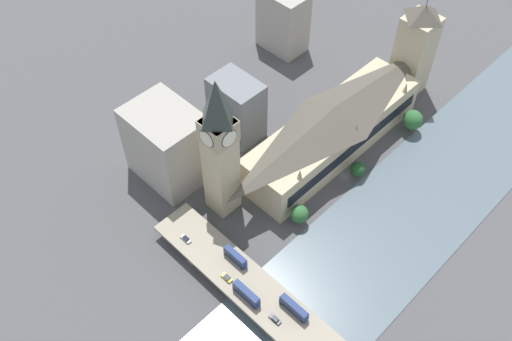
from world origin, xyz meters
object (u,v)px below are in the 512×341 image
victoria_tower (415,49)px  car_northbound_lead (186,239)px  double_decker_bus_mid (235,257)px  car_southbound_extra (275,319)px  double_decker_bus_rear (246,294)px  double_decker_bus_lead (294,308)px  clock_tower (219,146)px  car_northbound_tail (227,278)px  road_bridge (290,323)px  parliament_hall (333,128)px

victoria_tower → car_northbound_lead: 139.39m
double_decker_bus_mid → car_southbound_extra: double_decker_bus_mid is taller
double_decker_bus_rear → double_decker_bus_lead: bearing=-153.3°
double_decker_bus_lead → car_northbound_lead: size_ratio=2.51×
clock_tower → car_northbound_tail: size_ratio=14.71×
road_bridge → double_decker_bus_rear: (17.32, 4.06, 3.94)m
double_decker_bus_mid → car_northbound_tail: double_decker_bus_mid is taller
double_decker_bus_lead → car_northbound_tail: size_ratio=2.60×
parliament_hall → clock_tower: bearing=78.4°
double_decker_bus_mid → car_southbound_extra: (-27.01, 6.97, -1.90)m
car_northbound_tail → parliament_hall: bearing=-77.5°
victoria_tower → car_southbound_extra: victoria_tower is taller
car_northbound_tail → car_southbound_extra: size_ratio=0.97×
parliament_hall → double_decker_bus_mid: bearing=101.2°
double_decker_bus_lead → victoria_tower: bearing=-71.5°
victoria_tower → car_northbound_lead: size_ratio=10.91×
parliament_hall → victoria_tower: (0.05, -57.69, 10.67)m
road_bridge → double_decker_bus_lead: double_decker_bus_lead is taller
clock_tower → car_northbound_tail: (-29.32, 25.46, -28.43)m
car_southbound_extra → double_decker_bus_rear: bearing=3.8°
double_decker_bus_rear → road_bridge: bearing=-166.8°
parliament_hall → clock_tower: (11.37, 55.59, 22.35)m
parliament_hall → double_decker_bus_mid: size_ratio=8.88×
clock_tower → car_southbound_extra: (-52.93, 24.83, -28.48)m
victoria_tower → double_decker_bus_mid: victoria_tower is taller
double_decker_bus_rear → car_northbound_tail: double_decker_bus_rear is taller
victoria_tower → car_northbound_tail: size_ratio=11.28×
car_northbound_lead → clock_tower: bearing=-76.8°
double_decker_bus_lead → double_decker_bus_mid: 29.32m
double_decker_bus_rear → car_northbound_lead: size_ratio=2.48×
parliament_hall → double_decker_bus_rear: (-28.32, 81.29, -4.10)m
parliament_hall → double_decker_bus_mid: 75.00m
car_northbound_lead → car_southbound_extra: size_ratio=1.01×
road_bridge → double_decker_bus_lead: bearing=-65.0°
car_northbound_lead → road_bridge: bearing=-176.3°
double_decker_bus_lead → double_decker_bus_rear: size_ratio=1.01×
road_bridge → double_decker_bus_lead: size_ratio=10.88×
victoria_tower → double_decker_bus_lead: 139.11m
clock_tower → double_decker_bus_rear: size_ratio=5.73×
car_northbound_lead → car_northbound_tail: 23.45m
double_decker_bus_rear → car_southbound_extra: size_ratio=2.50×
double_decker_bus_lead → double_decker_bus_rear: double_decker_bus_rear is taller
parliament_hall → victoria_tower: victoria_tower is taller
car_northbound_tail → victoria_tower: bearing=-82.6°
clock_tower → road_bridge: clock_tower is taller
car_southbound_extra → clock_tower: bearing=-25.1°
road_bridge → car_northbound_tail: bearing=7.8°
car_northbound_lead → car_southbound_extra: (-47.06, -0.16, -0.03)m
clock_tower → victoria_tower: size_ratio=1.30×
victoria_tower → car_northbound_lead: bearing=87.7°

